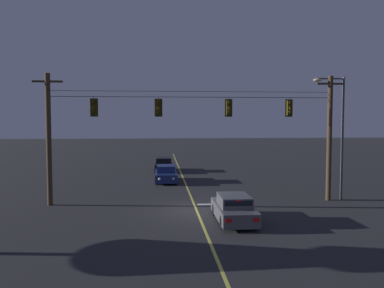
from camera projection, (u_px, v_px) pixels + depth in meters
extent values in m
plane|color=#28282B|center=(197.00, 211.00, 22.46)|extent=(180.00, 180.00, 0.00)
cube|color=#D1C64C|center=(187.00, 186.00, 30.62)|extent=(0.14, 60.00, 0.01)
cube|color=silver|center=(224.00, 204.00, 24.22)|extent=(3.40, 0.36, 0.01)
cylinder|color=#423021|center=(49.00, 140.00, 23.66)|extent=(0.32, 0.32, 8.08)
cube|color=#423021|center=(47.00, 81.00, 23.44)|extent=(1.80, 0.12, 0.12)
cylinder|color=slate|center=(48.00, 87.00, 23.47)|extent=(0.12, 0.12, 0.18)
cylinder|color=#423021|center=(329.00, 139.00, 25.16)|extent=(0.32, 0.32, 8.08)
cube|color=#423021|center=(331.00, 84.00, 24.94)|extent=(1.80, 0.12, 0.12)
cylinder|color=slate|center=(330.00, 89.00, 24.96)|extent=(0.12, 0.12, 0.18)
cylinder|color=black|center=(193.00, 97.00, 24.25)|extent=(17.74, 0.03, 0.03)
cylinder|color=black|center=(193.00, 91.00, 24.23)|extent=(17.74, 0.02, 0.02)
cylinder|color=black|center=(94.00, 98.00, 23.73)|extent=(0.04, 0.04, 0.18)
cube|color=#332D0A|center=(94.00, 107.00, 23.77)|extent=(0.32, 0.26, 0.96)
cube|color=#332D0A|center=(94.00, 107.00, 23.91)|extent=(0.48, 0.03, 1.12)
sphere|color=#380A0A|center=(93.00, 103.00, 23.59)|extent=(0.17, 0.17, 0.17)
cylinder|color=#332D0A|center=(93.00, 102.00, 23.55)|extent=(0.20, 0.10, 0.20)
sphere|color=orange|center=(93.00, 107.00, 23.61)|extent=(0.17, 0.17, 0.17)
cylinder|color=#332D0A|center=(93.00, 107.00, 23.57)|extent=(0.20, 0.10, 0.20)
sphere|color=black|center=(93.00, 112.00, 23.63)|extent=(0.17, 0.17, 0.17)
cylinder|color=#332D0A|center=(93.00, 111.00, 23.59)|extent=(0.20, 0.10, 0.20)
cylinder|color=black|center=(158.00, 98.00, 24.07)|extent=(0.04, 0.04, 0.18)
cube|color=#332D0A|center=(158.00, 108.00, 24.10)|extent=(0.32, 0.26, 0.96)
cube|color=#332D0A|center=(158.00, 108.00, 24.25)|extent=(0.48, 0.03, 1.12)
sphere|color=#380A0A|center=(158.00, 103.00, 23.93)|extent=(0.17, 0.17, 0.17)
cylinder|color=#332D0A|center=(158.00, 102.00, 23.88)|extent=(0.20, 0.10, 0.20)
sphere|color=orange|center=(158.00, 108.00, 23.94)|extent=(0.17, 0.17, 0.17)
cylinder|color=#332D0A|center=(158.00, 107.00, 23.90)|extent=(0.20, 0.10, 0.20)
sphere|color=black|center=(158.00, 112.00, 23.96)|extent=(0.17, 0.17, 0.17)
cylinder|color=#332D0A|center=(158.00, 111.00, 23.92)|extent=(0.20, 0.10, 0.20)
cylinder|color=black|center=(229.00, 99.00, 24.44)|extent=(0.04, 0.04, 0.18)
cube|color=#332D0A|center=(229.00, 108.00, 24.48)|extent=(0.32, 0.26, 0.96)
cube|color=#332D0A|center=(229.00, 108.00, 24.62)|extent=(0.48, 0.03, 1.12)
sphere|color=#380A0A|center=(229.00, 103.00, 24.30)|extent=(0.17, 0.17, 0.17)
cylinder|color=#332D0A|center=(230.00, 102.00, 24.26)|extent=(0.20, 0.10, 0.20)
sphere|color=orange|center=(229.00, 108.00, 24.32)|extent=(0.17, 0.17, 0.17)
cylinder|color=#332D0A|center=(230.00, 107.00, 24.28)|extent=(0.20, 0.10, 0.20)
sphere|color=black|center=(229.00, 112.00, 24.34)|extent=(0.17, 0.17, 0.17)
cylinder|color=#332D0A|center=(230.00, 112.00, 24.29)|extent=(0.20, 0.10, 0.20)
cylinder|color=black|center=(290.00, 99.00, 24.77)|extent=(0.04, 0.04, 0.18)
cube|color=#332D0A|center=(290.00, 108.00, 24.81)|extent=(0.32, 0.26, 0.96)
cube|color=#332D0A|center=(289.00, 108.00, 24.95)|extent=(0.48, 0.03, 1.12)
sphere|color=#380A0A|center=(290.00, 103.00, 24.63)|extent=(0.17, 0.17, 0.17)
cylinder|color=#332D0A|center=(291.00, 103.00, 24.59)|extent=(0.20, 0.10, 0.20)
sphere|color=orange|center=(290.00, 108.00, 24.65)|extent=(0.17, 0.17, 0.17)
cylinder|color=#332D0A|center=(291.00, 107.00, 24.61)|extent=(0.20, 0.10, 0.20)
sphere|color=black|center=(290.00, 112.00, 24.67)|extent=(0.17, 0.17, 0.17)
cylinder|color=#332D0A|center=(291.00, 112.00, 24.63)|extent=(0.20, 0.10, 0.20)
cube|color=#4C4C51|center=(234.00, 212.00, 20.06)|extent=(1.80, 4.30, 0.68)
cube|color=#4C4C51|center=(234.00, 200.00, 19.90)|extent=(1.51, 2.15, 0.54)
cube|color=black|center=(231.00, 197.00, 20.83)|extent=(1.40, 0.21, 0.48)
cube|color=black|center=(238.00, 205.00, 18.85)|extent=(1.37, 0.18, 0.46)
cylinder|color=black|center=(215.00, 210.00, 21.33)|extent=(0.22, 0.64, 0.64)
cylinder|color=black|center=(243.00, 209.00, 21.46)|extent=(0.22, 0.64, 0.64)
cylinder|color=black|center=(223.00, 222.00, 18.68)|extent=(0.22, 0.64, 0.64)
cylinder|color=black|center=(255.00, 221.00, 18.81)|extent=(0.22, 0.64, 0.64)
cube|color=red|center=(229.00, 221.00, 17.85)|extent=(0.28, 0.03, 0.18)
cube|color=red|center=(256.00, 220.00, 17.96)|extent=(0.28, 0.03, 0.18)
cube|color=red|center=(239.00, 201.00, 18.73)|extent=(0.24, 0.04, 0.06)
cube|color=navy|center=(166.00, 176.00, 32.99)|extent=(1.80, 4.30, 0.68)
cube|color=navy|center=(166.00, 168.00, 33.07)|extent=(1.51, 2.15, 0.54)
cube|color=black|center=(166.00, 170.00, 32.14)|extent=(1.40, 0.21, 0.48)
cube|color=black|center=(166.00, 167.00, 34.13)|extent=(1.37, 0.18, 0.46)
cylinder|color=black|center=(176.00, 180.00, 31.75)|extent=(0.22, 0.64, 0.64)
cylinder|color=black|center=(157.00, 180.00, 31.61)|extent=(0.22, 0.64, 0.64)
cylinder|color=black|center=(175.00, 176.00, 34.40)|extent=(0.22, 0.64, 0.64)
cylinder|color=black|center=(157.00, 176.00, 34.26)|extent=(0.22, 0.64, 0.64)
sphere|color=white|center=(173.00, 179.00, 30.88)|extent=(0.20, 0.20, 0.20)
sphere|color=white|center=(159.00, 179.00, 30.78)|extent=(0.20, 0.20, 0.20)
cube|color=black|center=(164.00, 166.00, 39.84)|extent=(1.80, 4.30, 0.68)
cube|color=black|center=(164.00, 160.00, 39.92)|extent=(1.51, 2.15, 0.54)
cube|color=black|center=(164.00, 161.00, 38.99)|extent=(1.40, 0.21, 0.48)
cube|color=black|center=(163.00, 159.00, 40.98)|extent=(1.37, 0.18, 0.46)
cylinder|color=black|center=(172.00, 170.00, 38.59)|extent=(0.22, 0.64, 0.64)
cylinder|color=black|center=(156.00, 170.00, 38.46)|extent=(0.22, 0.64, 0.64)
cylinder|color=black|center=(171.00, 166.00, 41.24)|extent=(0.22, 0.64, 0.64)
cylinder|color=black|center=(156.00, 167.00, 41.11)|extent=(0.22, 0.64, 0.64)
sphere|color=white|center=(170.00, 168.00, 37.72)|extent=(0.20, 0.20, 0.20)
sphere|color=white|center=(158.00, 168.00, 37.63)|extent=(0.20, 0.20, 0.20)
cylinder|color=#4C4F54|center=(342.00, 139.00, 25.33)|extent=(0.16, 0.16, 8.03)
cylinder|color=#4C4F54|center=(330.00, 79.00, 25.01)|extent=(1.80, 0.10, 0.10)
ellipsoid|color=beige|center=(318.00, 80.00, 24.94)|extent=(0.56, 0.30, 0.22)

